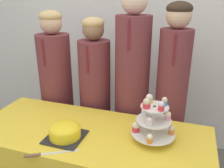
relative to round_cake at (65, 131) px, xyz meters
name	(u,v)px	position (x,y,z in m)	size (l,w,h in m)	color
wall_back	(134,19)	(0.12, 1.34, 0.58)	(9.00, 0.06, 2.70)	silver
round_cake	(65,131)	(0.00, 0.00, 0.00)	(0.23, 0.23, 0.11)	#232328
cake_knife	(43,154)	(-0.04, -0.20, -0.05)	(0.28, 0.17, 0.01)	silver
cupcake_stand	(153,119)	(0.53, 0.17, 0.09)	(0.28, 0.28, 0.30)	silver
student_0	(57,95)	(-0.44, 0.63, -0.07)	(0.29, 0.30, 1.47)	brown
student_1	(95,102)	(-0.05, 0.63, -0.09)	(0.27, 0.28, 1.43)	brown
student_2	(132,94)	(0.28, 0.63, 0.04)	(0.28, 0.29, 1.66)	brown
student_3	(170,105)	(0.60, 0.63, -0.01)	(0.24, 0.25, 1.55)	brown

